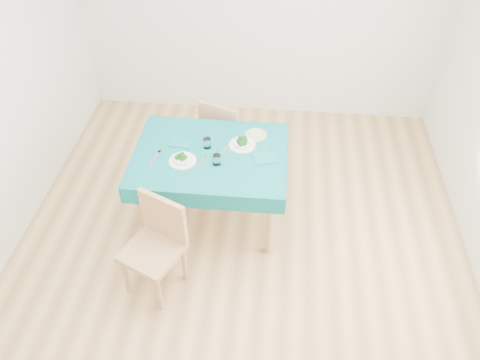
# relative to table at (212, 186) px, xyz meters

# --- Properties ---
(room_shell) EXTENTS (4.02, 4.52, 2.73)m
(room_shell) POSITION_rel_table_xyz_m (0.29, -0.41, 0.97)
(room_shell) COLOR #A87C46
(room_shell) RESTS_ON ground
(table) EXTENTS (1.30, 0.99, 0.76)m
(table) POSITION_rel_table_xyz_m (0.00, 0.00, 0.00)
(table) COLOR #096366
(table) RESTS_ON ground
(chair_near) EXTENTS (0.56, 0.58, 1.03)m
(chair_near) POSITION_rel_table_xyz_m (-0.35, -0.83, 0.14)
(chair_near) COLOR tan
(chair_near) RESTS_ON ground
(chair_far) EXTENTS (0.54, 0.56, 1.02)m
(chair_far) POSITION_rel_table_xyz_m (0.05, 0.76, 0.13)
(chair_far) COLOR tan
(chair_far) RESTS_ON ground
(bowl_near) EXTENTS (0.23, 0.23, 0.07)m
(bowl_near) POSITION_rel_table_xyz_m (-0.21, -0.12, 0.41)
(bowl_near) COLOR white
(bowl_near) RESTS_ON table
(bowl_far) EXTENTS (0.23, 0.23, 0.07)m
(bowl_far) POSITION_rel_table_xyz_m (0.26, 0.14, 0.41)
(bowl_far) COLOR white
(bowl_far) RESTS_ON table
(fork_near) EXTENTS (0.07, 0.20, 0.00)m
(fork_near) POSITION_rel_table_xyz_m (-0.45, -0.10, 0.38)
(fork_near) COLOR silver
(fork_near) RESTS_ON table
(knife_near) EXTENTS (0.07, 0.19, 0.00)m
(knife_near) POSITION_rel_table_xyz_m (-0.06, -0.11, 0.38)
(knife_near) COLOR silver
(knife_near) RESTS_ON table
(fork_far) EXTENTS (0.07, 0.16, 0.00)m
(fork_far) POSITION_rel_table_xyz_m (0.12, 0.08, 0.38)
(fork_far) COLOR silver
(fork_far) RESTS_ON table
(knife_far) EXTENTS (0.09, 0.17, 0.00)m
(knife_far) POSITION_rel_table_xyz_m (0.45, 0.07, 0.38)
(knife_far) COLOR silver
(knife_far) RESTS_ON table
(napkin_near) EXTENTS (0.20, 0.15, 0.01)m
(napkin_near) POSITION_rel_table_xyz_m (-0.28, 0.12, 0.38)
(napkin_near) COLOR #0D6F71
(napkin_near) RESTS_ON table
(napkin_far) EXTENTS (0.23, 0.19, 0.01)m
(napkin_far) POSITION_rel_table_xyz_m (0.47, -0.02, 0.38)
(napkin_far) COLOR #0D6F71
(napkin_far) RESTS_ON table
(tumbler_center) EXTENTS (0.07, 0.07, 0.09)m
(tumbler_center) POSITION_rel_table_xyz_m (-0.04, 0.08, 0.42)
(tumbler_center) COLOR white
(tumbler_center) RESTS_ON table
(tumbler_side) EXTENTS (0.07, 0.07, 0.09)m
(tumbler_side) POSITION_rel_table_xyz_m (0.07, -0.13, 0.42)
(tumbler_side) COLOR white
(tumbler_side) RESTS_ON table
(side_plate) EXTENTS (0.19, 0.19, 0.01)m
(side_plate) POSITION_rel_table_xyz_m (0.37, 0.29, 0.38)
(side_plate) COLOR #9FD969
(side_plate) RESTS_ON table
(bread_slice) EXTENTS (0.13, 0.13, 0.02)m
(bread_slice) POSITION_rel_table_xyz_m (0.37, 0.29, 0.40)
(bread_slice) COLOR beige
(bread_slice) RESTS_ON side_plate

